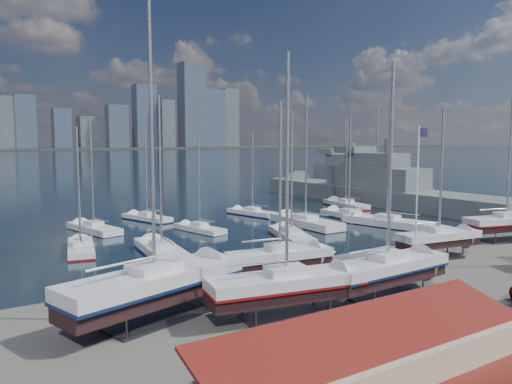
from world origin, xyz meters
TOP-DOWN VIEW (x-y plane):
  - ground at (0.00, -10.00)m, footprint 1400.00×1400.00m
  - water at (0.00, 300.00)m, footprint 1400.00×600.00m
  - sailboat_cradle_0 at (-20.66, -7.29)m, footprint 12.81×6.82m
  - sailboat_cradle_1 at (-13.54, -11.30)m, footprint 10.55×4.66m
  - sailboat_cradle_2 at (-9.22, -4.46)m, footprint 8.78×3.44m
  - sailboat_cradle_3 at (-5.15, -11.91)m, footprint 10.33×3.31m
  - sailboat_cradle_4 at (7.88, -6.19)m, footprint 8.82×3.61m
  - sailboat_cradle_6 at (21.02, -4.93)m, footprint 10.19×5.07m
  - sailboat_moored_1 at (-20.03, 14.73)m, footprint 4.23×9.05m
  - sailboat_moored_2 at (-16.14, 24.90)m, footprint 4.67×9.80m
  - sailboat_moored_3 at (-13.86, 8.71)m, footprint 4.16×11.02m
  - sailboat_moored_4 at (-5.20, 18.17)m, footprint 3.82×8.07m
  - sailboat_moored_5 at (-7.68, 29.62)m, footprint 4.84×8.89m
  - sailboat_moored_6 at (1.40, 8.39)m, footprint 5.82×10.23m
  - sailboat_moored_7 at (8.10, 14.35)m, footprint 3.33×11.74m
  - sailboat_moored_8 at (7.17, 25.86)m, footprint 4.40×9.01m
  - sailboat_moored_9 at (16.96, 8.64)m, footprint 5.92×12.01m
  - sailboat_moored_10 at (17.06, 15.88)m, footprint 3.75×10.41m
  - sailboat_moored_11 at (25.10, 25.28)m, footprint 4.44×10.44m
  - naval_ship_east at (33.24, 26.49)m, footprint 9.83×52.77m
  - naval_ship_west at (41.50, 43.73)m, footprint 10.98×38.77m
  - car_a at (-5.42, -18.44)m, footprint 2.66×4.90m
  - car_b at (-10.02, -18.69)m, footprint 5.19×2.80m
  - flagpole at (2.45, -8.04)m, footprint 1.09×0.12m

SIDE VIEW (x-z plane):
  - water at x=0.00m, z-range -0.35..0.05m
  - ground at x=0.00m, z-range 0.00..0.00m
  - sailboat_moored_6 at x=1.40m, z-range -7.07..7.69m
  - sailboat_moored_11 at x=25.10m, z-range -7.25..7.87m
  - sailboat_moored_10 at x=17.06m, z-range -7.32..7.93m
  - sailboat_moored_1 at x=-20.03m, z-range -6.22..6.83m
  - sailboat_moored_8 at x=7.17m, z-range -6.18..6.80m
  - sailboat_moored_5 at x=-7.68m, z-range -6.10..6.71m
  - sailboat_moored_3 at x=-13.86m, z-range -7.73..8.35m
  - sailboat_moored_2 at x=-16.14m, z-range -6.81..7.45m
  - sailboat_moored_9 at x=16.96m, z-range -8.41..9.06m
  - sailboat_moored_7 at x=8.10m, z-range -8.53..9.18m
  - sailboat_moored_4 at x=-5.20m, z-range -5.55..6.20m
  - car_a at x=-5.42m, z-range 0.00..1.58m
  - car_b at x=-10.02m, z-range 0.00..1.62m
  - naval_ship_west at x=41.50m, z-range -7.05..10.39m
  - naval_ship_east at x=33.24m, z-range -7.69..11.04m
  - sailboat_cradle_2 at x=-9.22m, z-range -5.08..9.04m
  - sailboat_cradle_4 at x=7.88m, z-range -5.08..9.04m
  - sailboat_cradle_6 at x=21.02m, z-range -5.87..10.00m
  - sailboat_cradle_1 at x=-13.54m, z-range -6.13..10.32m
  - sailboat_cradle_3 at x=-5.15m, z-range -6.14..10.33m
  - sailboat_cradle_0 at x=-20.66m, z-range -7.56..12.08m
  - flagpole at x=2.45m, z-range 0.97..13.38m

